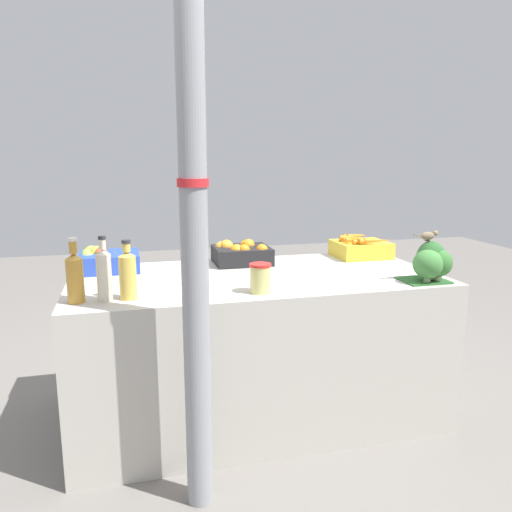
% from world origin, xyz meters
% --- Properties ---
extents(ground_plane, '(10.00, 10.00, 0.00)m').
position_xyz_m(ground_plane, '(0.00, 0.00, 0.00)').
color(ground_plane, slate).
extents(market_table, '(1.87, 0.92, 0.77)m').
position_xyz_m(market_table, '(0.00, 0.00, 0.39)').
color(market_table, '#B7B2A8').
rests_on(market_table, ground_plane).
extents(support_pole, '(0.12, 0.12, 2.33)m').
position_xyz_m(support_pole, '(-0.40, -0.63, 1.17)').
color(support_pole, gray).
rests_on(support_pole, ground_plane).
extents(apple_crate, '(0.31, 0.27, 0.13)m').
position_xyz_m(apple_crate, '(-0.75, 0.31, 0.83)').
color(apple_crate, '#2847B7').
rests_on(apple_crate, market_table).
extents(orange_crate, '(0.31, 0.27, 0.13)m').
position_xyz_m(orange_crate, '(-0.01, 0.30, 0.83)').
color(orange_crate, black).
rests_on(orange_crate, market_table).
extents(carrot_crate, '(0.31, 0.28, 0.13)m').
position_xyz_m(carrot_crate, '(0.74, 0.30, 0.83)').
color(carrot_crate, gold).
rests_on(carrot_crate, market_table).
extents(broccoli_pile, '(0.23, 0.21, 0.20)m').
position_xyz_m(broccoli_pile, '(0.79, -0.36, 0.87)').
color(broccoli_pile, '#2D602D').
rests_on(broccoli_pile, market_table).
extents(juice_bottle_amber, '(0.07, 0.07, 0.27)m').
position_xyz_m(juice_bottle_amber, '(-0.85, -0.29, 0.88)').
color(juice_bottle_amber, gold).
rests_on(juice_bottle_amber, market_table).
extents(juice_bottle_cloudy, '(0.06, 0.06, 0.28)m').
position_xyz_m(juice_bottle_cloudy, '(-0.74, -0.29, 0.89)').
color(juice_bottle_cloudy, beige).
rests_on(juice_bottle_cloudy, market_table).
extents(juice_bottle_golden, '(0.07, 0.07, 0.26)m').
position_xyz_m(juice_bottle_golden, '(-0.64, -0.29, 0.88)').
color(juice_bottle_golden, gold).
rests_on(juice_bottle_golden, market_table).
extents(pickle_jar, '(0.10, 0.10, 0.13)m').
position_xyz_m(pickle_jar, '(-0.07, -0.34, 0.84)').
color(pickle_jar, '#D1CC75').
rests_on(pickle_jar, market_table).
extents(sparrow_bird, '(0.14, 0.04, 0.05)m').
position_xyz_m(sparrow_bird, '(0.78, -0.33, 1.00)').
color(sparrow_bird, '#4C3D2D').
rests_on(sparrow_bird, broccoli_pile).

